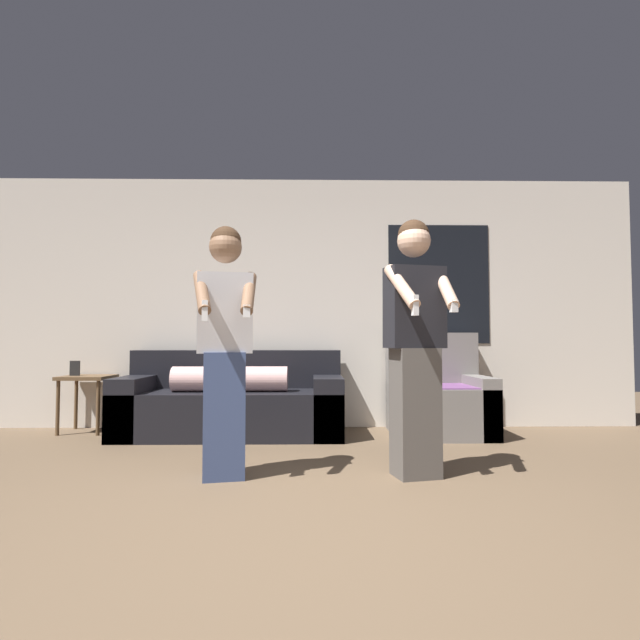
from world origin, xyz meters
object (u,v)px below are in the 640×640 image
(person_left, at_px, (225,346))
(person_right, at_px, (415,341))
(couch, at_px, (232,404))
(armchair, at_px, (438,401))
(side_table, at_px, (87,384))

(person_left, height_order, person_right, person_right)
(couch, xyz_separation_m, armchair, (2.05, 0.01, 0.02))
(couch, height_order, person_left, person_left)
(armchair, height_order, person_right, person_right)
(armchair, relative_size, person_right, 0.57)
(couch, bearing_deg, side_table, 173.05)
(couch, bearing_deg, person_left, -83.01)
(side_table, bearing_deg, couch, -6.95)
(person_left, bearing_deg, armchair, 40.54)
(armchair, relative_size, person_left, 0.59)
(couch, height_order, person_right, person_right)
(person_right, bearing_deg, armchair, 70.57)
(couch, relative_size, person_right, 1.23)
(armchair, distance_m, person_right, 1.77)
(side_table, relative_size, person_right, 0.41)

